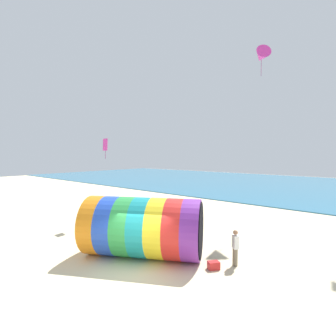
# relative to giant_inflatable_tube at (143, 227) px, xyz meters

# --- Properties ---
(ground_plane) EXTENTS (120.00, 120.00, 0.00)m
(ground_plane) POSITION_rel_giant_inflatable_tube_xyz_m (1.04, -1.61, -1.54)
(ground_plane) COLOR beige
(sea) EXTENTS (120.00, 40.00, 0.10)m
(sea) POSITION_rel_giant_inflatable_tube_xyz_m (1.04, 36.85, -1.49)
(sea) COLOR teal
(sea) RESTS_ON ground
(giant_inflatable_tube) EXTENTS (6.70, 5.58, 3.08)m
(giant_inflatable_tube) POSITION_rel_giant_inflatable_tube_xyz_m (0.00, 0.00, 0.00)
(giant_inflatable_tube) COLOR orange
(giant_inflatable_tube) RESTS_ON ground
(kite_handler) EXTENTS (0.41, 0.40, 1.73)m
(kite_handler) POSITION_rel_giant_inflatable_tube_xyz_m (4.16, 2.03, -0.65)
(kite_handler) COLOR #726651
(kite_handler) RESTS_ON ground
(kite_magenta_delta) EXTENTS (1.83, 1.87, 2.31)m
(kite_magenta_delta) POSITION_rel_giant_inflatable_tube_xyz_m (1.54, 11.51, 11.53)
(kite_magenta_delta) COLOR #D1339E
(kite_magenta_diamond) EXTENTS (0.64, 0.13, 1.57)m
(kite_magenta_diamond) POSITION_rel_giant_inflatable_tube_xyz_m (-7.30, 2.96, 4.49)
(kite_magenta_diamond) COLOR #D1339E
(cooler_box) EXTENTS (0.60, 0.63, 0.36)m
(cooler_box) POSITION_rel_giant_inflatable_tube_xyz_m (3.57, 1.05, -1.36)
(cooler_box) COLOR red
(cooler_box) RESTS_ON ground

